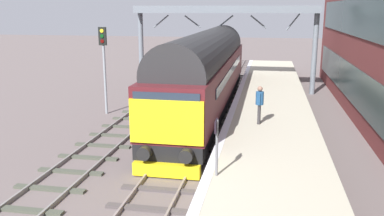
{
  "coord_description": "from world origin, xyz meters",
  "views": [
    {
      "loc": [
        3.4,
        -18.26,
        5.84
      ],
      "look_at": [
        0.2,
        -1.13,
        1.64
      ],
      "focal_mm": 38.43,
      "sensor_mm": 36.0,
      "label": 1
    }
  ],
  "objects_px": {
    "diesel_locomotive": "(206,71)",
    "signal_post_near": "(104,59)",
    "platform_number_sign": "(217,138)",
    "waiting_passenger": "(260,101)"
  },
  "relations": [
    {
      "from": "diesel_locomotive",
      "to": "signal_post_near",
      "type": "bearing_deg",
      "value": -169.25
    },
    {
      "from": "signal_post_near",
      "to": "platform_number_sign",
      "type": "relative_size",
      "value": 2.86
    },
    {
      "from": "signal_post_near",
      "to": "platform_number_sign",
      "type": "distance_m",
      "value": 12.72
    },
    {
      "from": "diesel_locomotive",
      "to": "signal_post_near",
      "type": "distance_m",
      "value": 5.75
    },
    {
      "from": "diesel_locomotive",
      "to": "platform_number_sign",
      "type": "xyz_separation_m",
      "value": [
        2.0,
        -11.21,
        -0.33
      ]
    },
    {
      "from": "signal_post_near",
      "to": "platform_number_sign",
      "type": "xyz_separation_m",
      "value": [
        7.62,
        -10.14,
        -0.97
      ]
    },
    {
      "from": "diesel_locomotive",
      "to": "signal_post_near",
      "type": "height_order",
      "value": "signal_post_near"
    },
    {
      "from": "diesel_locomotive",
      "to": "waiting_passenger",
      "type": "bearing_deg",
      "value": -59.21
    },
    {
      "from": "diesel_locomotive",
      "to": "waiting_passenger",
      "type": "distance_m",
      "value": 6.07
    },
    {
      "from": "diesel_locomotive",
      "to": "platform_number_sign",
      "type": "distance_m",
      "value": 11.39
    }
  ]
}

